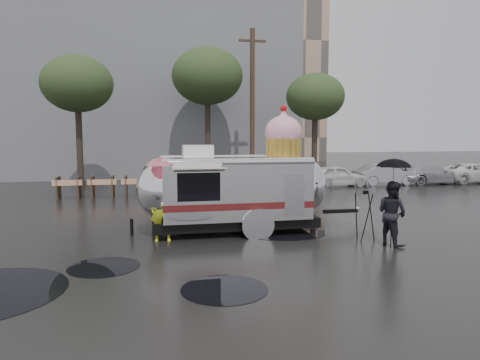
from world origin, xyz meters
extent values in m
plane|color=black|center=(0.00, 0.00, 0.00)|extent=(120.00, 120.00, 0.00)
cylinder|color=black|center=(0.59, 1.62, 0.01)|extent=(2.74, 2.74, 0.01)
cylinder|color=black|center=(-2.01, 2.74, 0.01)|extent=(2.47, 2.47, 0.01)
cylinder|color=black|center=(-1.93, -3.01, 0.01)|extent=(1.64, 1.64, 0.01)
cylinder|color=black|center=(-4.29, -1.14, 0.01)|extent=(1.55, 1.55, 0.01)
cube|color=slate|center=(-4.00, 24.00, 6.50)|extent=(22.00, 12.00, 13.00)
cylinder|color=#473323|center=(2.50, 14.00, 4.50)|extent=(0.28, 0.28, 9.00)
cube|color=#473323|center=(2.50, 14.00, 8.30)|extent=(1.60, 0.12, 0.12)
cylinder|color=#382D26|center=(-7.00, 13.00, 2.93)|extent=(0.32, 0.32, 5.85)
ellipsoid|color=#283D1C|center=(-7.00, 13.00, 5.52)|extent=(3.64, 3.64, 2.86)
cylinder|color=#382D26|center=(0.00, 15.00, 3.38)|extent=(0.32, 0.32, 6.75)
ellipsoid|color=#283D1C|center=(0.00, 15.00, 6.38)|extent=(4.20, 4.20, 3.30)
cylinder|color=#382D26|center=(6.00, 13.00, 2.70)|extent=(0.32, 0.32, 5.40)
ellipsoid|color=#283D1C|center=(6.00, 13.00, 5.10)|extent=(3.36, 3.36, 2.64)
cube|color=#473323|center=(-7.50, 10.00, 0.50)|extent=(0.08, 0.80, 1.00)
cube|color=#473323|center=(-6.60, 10.00, 0.50)|extent=(0.08, 0.80, 1.00)
cube|color=#E5590C|center=(-7.05, 9.62, 0.75)|extent=(1.30, 0.04, 0.25)
cube|color=#473323|center=(-6.00, 10.00, 0.50)|extent=(0.08, 0.80, 1.00)
cube|color=#473323|center=(-5.10, 10.00, 0.50)|extent=(0.08, 0.80, 1.00)
cube|color=#E5590C|center=(-5.55, 9.62, 0.75)|extent=(1.30, 0.04, 0.25)
cube|color=#473323|center=(-4.50, 10.00, 0.50)|extent=(0.08, 0.80, 1.00)
cube|color=#473323|center=(-3.60, 10.00, 0.50)|extent=(0.08, 0.80, 1.00)
cube|color=#E5590C|center=(-4.05, 9.62, 0.75)|extent=(1.30, 0.04, 0.25)
imported|color=silver|center=(7.00, 12.00, 0.70)|extent=(4.00, 1.80, 1.40)
imported|color=#B2B2B7|center=(10.00, 12.00, 0.70)|extent=(4.00, 1.80, 1.40)
imported|color=#B2B2B7|center=(13.00, 12.00, 0.72)|extent=(4.20, 1.80, 1.44)
imported|color=silver|center=(16.00, 12.00, 0.75)|extent=(4.40, 1.90, 1.50)
cube|color=silver|center=(-0.86, 1.83, 1.35)|extent=(4.24, 2.24, 1.73)
ellipsoid|color=silver|center=(1.25, 1.84, 1.35)|extent=(1.46, 2.22, 1.73)
ellipsoid|color=silver|center=(-2.98, 1.81, 1.35)|extent=(1.46, 2.22, 1.73)
cube|color=black|center=(-0.86, 1.83, 0.34)|extent=(4.82, 1.95, 0.29)
cylinder|color=black|center=(-0.38, 0.84, 0.34)|extent=(0.67, 0.22, 0.67)
cylinder|color=black|center=(-0.39, 2.82, 0.34)|extent=(0.67, 0.22, 0.67)
cylinder|color=silver|center=(-0.38, 0.70, 0.38)|extent=(0.92, 0.10, 0.92)
cube|color=black|center=(2.60, 1.85, 0.48)|extent=(1.15, 0.12, 0.12)
sphere|color=silver|center=(3.17, 1.85, 0.53)|extent=(0.15, 0.15, 0.15)
cylinder|color=black|center=(-3.84, 1.81, 0.24)|extent=(0.10, 0.10, 0.48)
cube|color=#561516|center=(-0.86, 0.73, 0.91)|extent=(4.23, 0.06, 0.19)
cube|color=#561516|center=(-0.87, 2.93, 0.91)|extent=(4.23, 0.06, 0.19)
cube|color=black|center=(-2.01, 0.70, 1.49)|extent=(1.15, 0.04, 0.77)
cube|color=beige|center=(-2.01, 0.47, 1.97)|extent=(1.35, 0.49, 0.14)
cube|color=silver|center=(0.68, 0.72, 1.20)|extent=(0.58, 0.03, 1.25)
cube|color=white|center=(-1.92, 1.82, 2.40)|extent=(0.87, 0.63, 0.37)
cylinder|color=gold|center=(0.67, 1.84, 2.50)|extent=(1.01, 1.01, 0.58)
ellipsoid|color=#FFAABC|center=(0.67, 1.84, 2.96)|extent=(1.12, 1.12, 1.00)
cone|color=#FFAABC|center=(0.67, 1.84, 3.46)|extent=(0.48, 0.48, 0.38)
sphere|color=red|center=(0.67, 1.84, 3.67)|extent=(0.19, 0.19, 0.19)
imported|color=yellow|center=(-2.96, 0.99, 0.91)|extent=(0.68, 0.49, 1.81)
imported|color=pink|center=(-2.96, 0.99, 1.93)|extent=(1.12, 1.12, 0.76)
cylinder|color=black|center=(-2.96, 0.99, 0.83)|extent=(0.02, 0.02, 1.65)
imported|color=black|center=(2.88, -0.64, 0.84)|extent=(0.69, 0.91, 1.69)
imported|color=black|center=(2.88, -0.64, 1.93)|extent=(1.11, 1.11, 0.76)
cylinder|color=black|center=(2.88, -0.64, 0.83)|extent=(0.02, 0.02, 1.65)
cylinder|color=black|center=(2.66, 0.02, 0.66)|extent=(0.11, 0.30, 1.33)
cylinder|color=black|center=(2.26, 0.11, 0.66)|extent=(0.22, 0.23, 1.33)
cylinder|color=black|center=(2.38, -0.28, 0.66)|extent=(0.30, 0.10, 1.33)
cube|color=black|center=(2.43, -0.05, 1.33)|extent=(0.13, 0.12, 0.09)
camera|label=1|loc=(-3.15, -10.63, 2.85)|focal=32.00mm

